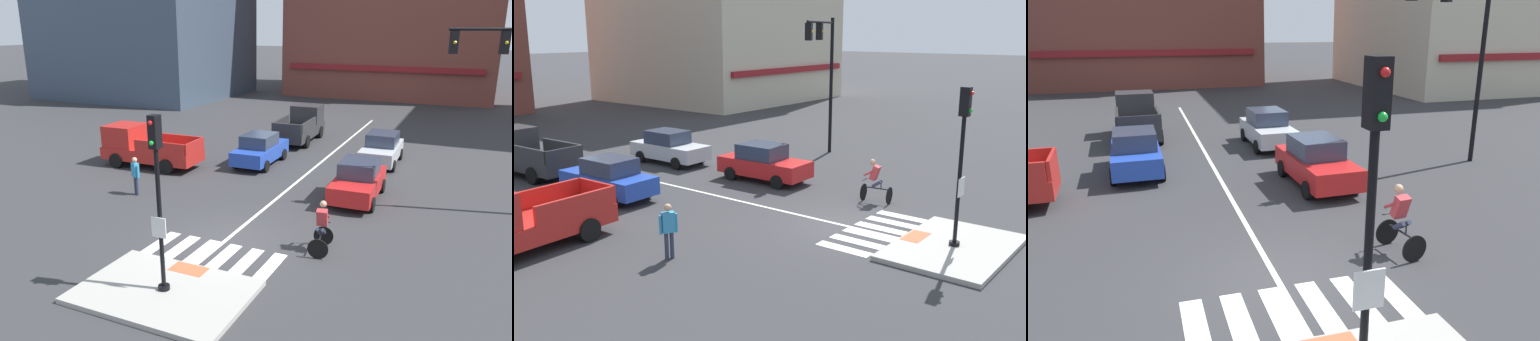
% 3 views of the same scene
% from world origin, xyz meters
% --- Properties ---
extents(ground_plane, '(300.00, 300.00, 0.00)m').
position_xyz_m(ground_plane, '(0.00, 0.00, 0.00)').
color(ground_plane, '#333335').
extents(traffic_island, '(4.65, 3.19, 0.15)m').
position_xyz_m(traffic_island, '(0.00, -3.77, 0.07)').
color(traffic_island, '#A3A099').
rests_on(traffic_island, ground).
extents(tactile_pad_front, '(1.10, 0.60, 0.01)m').
position_xyz_m(tactile_pad_front, '(0.00, -2.53, 0.15)').
color(tactile_pad_front, '#DB5B38').
rests_on(tactile_pad_front, traffic_island).
extents(signal_pole, '(0.44, 0.38, 4.78)m').
position_xyz_m(signal_pole, '(0.00, -3.78, 3.03)').
color(signal_pole, black).
rests_on(signal_pole, traffic_island).
extents(crosswalk_stripe_a, '(0.44, 1.80, 0.01)m').
position_xyz_m(crosswalk_stripe_a, '(-2.00, -1.10, 0.00)').
color(crosswalk_stripe_a, silver).
rests_on(crosswalk_stripe_a, ground).
extents(crosswalk_stripe_b, '(0.44, 1.80, 0.01)m').
position_xyz_m(crosswalk_stripe_b, '(-1.20, -1.10, 0.00)').
color(crosswalk_stripe_b, silver).
rests_on(crosswalk_stripe_b, ground).
extents(crosswalk_stripe_c, '(0.44, 1.80, 0.01)m').
position_xyz_m(crosswalk_stripe_c, '(-0.40, -1.10, 0.00)').
color(crosswalk_stripe_c, silver).
rests_on(crosswalk_stripe_c, ground).
extents(crosswalk_stripe_d, '(0.44, 1.80, 0.01)m').
position_xyz_m(crosswalk_stripe_d, '(0.40, -1.10, 0.00)').
color(crosswalk_stripe_d, silver).
rests_on(crosswalk_stripe_d, ground).
extents(crosswalk_stripe_e, '(0.44, 1.80, 0.01)m').
position_xyz_m(crosswalk_stripe_e, '(1.20, -1.10, 0.00)').
color(crosswalk_stripe_e, silver).
rests_on(crosswalk_stripe_e, ground).
extents(crosswalk_stripe_f, '(0.44, 1.80, 0.01)m').
position_xyz_m(crosswalk_stripe_f, '(2.00, -1.10, 0.00)').
color(crosswalk_stripe_f, silver).
rests_on(crosswalk_stripe_f, ground).
extents(lane_centre_line, '(0.14, 28.00, 0.01)m').
position_xyz_m(lane_centre_line, '(-0.11, 10.00, 0.00)').
color(lane_centre_line, silver).
rests_on(lane_centre_line, ground).
extents(traffic_light_mast, '(4.23, 1.49, 7.14)m').
position_xyz_m(traffic_light_mast, '(8.81, 6.64, 4.89)').
color(traffic_light_mast, black).
rests_on(traffic_light_mast, ground).
extents(car_blue_westbound_far, '(1.92, 4.14, 1.64)m').
position_xyz_m(car_blue_westbound_far, '(-2.93, 9.15, 0.81)').
color(car_blue_westbound_far, '#2347B7').
rests_on(car_blue_westbound_far, ground).
extents(car_silver_eastbound_far, '(1.89, 4.12, 1.64)m').
position_xyz_m(car_silver_eastbound_far, '(2.83, 11.93, 0.81)').
color(car_silver_eastbound_far, silver).
rests_on(car_silver_eastbound_far, ground).
extents(car_red_eastbound_mid, '(1.93, 4.14, 1.64)m').
position_xyz_m(car_red_eastbound_mid, '(2.98, 6.00, 0.81)').
color(car_red_eastbound_mid, red).
rests_on(car_red_eastbound_mid, ground).
extents(pickup_truck_red_cross_left, '(5.17, 2.20, 2.08)m').
position_xyz_m(pickup_truck_red_cross_left, '(-8.29, 6.43, 0.98)').
color(pickup_truck_red_cross_left, red).
rests_on(pickup_truck_red_cross_left, ground).
extents(pickup_truck_charcoal_westbound_distant, '(2.19, 5.16, 2.08)m').
position_xyz_m(pickup_truck_charcoal_westbound_distant, '(-2.84, 15.39, 0.98)').
color(pickup_truck_charcoal_westbound_distant, '#2D2D30').
rests_on(pickup_truck_charcoal_westbound_distant, ground).
extents(cyclist, '(0.79, 1.16, 1.68)m').
position_xyz_m(cyclist, '(3.07, 0.56, 0.87)').
color(cyclist, black).
rests_on(cyclist, ground).
extents(pedestrian_at_curb_left, '(0.50, 0.36, 1.67)m').
position_xyz_m(pedestrian_at_curb_left, '(-5.80, 2.52, 0.98)').
color(pedestrian_at_curb_left, '#2D334C').
rests_on(pedestrian_at_curb_left, ground).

